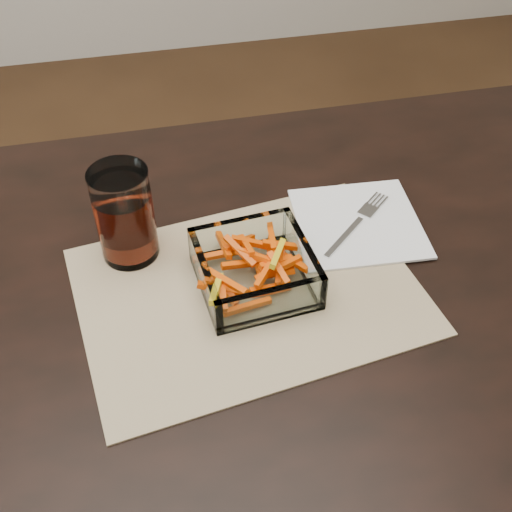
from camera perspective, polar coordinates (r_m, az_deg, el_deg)
The scene contains 6 objects.
dining_table at distance 0.92m, azimuth -7.76°, elevation -9.11°, with size 1.60×0.90×0.75m.
placemat at distance 0.87m, azimuth -0.69°, elevation -3.08°, with size 0.45×0.33×0.00m, color tan.
glass_bowl at distance 0.86m, azimuth -0.10°, elevation -1.31°, with size 0.16×0.16×0.06m.
tumbler at distance 0.90m, azimuth -11.56°, elevation 3.38°, with size 0.08×0.08×0.14m.
napkin at distance 0.98m, azimuth 9.08°, elevation 2.93°, with size 0.18×0.18×0.00m, color white.
fork at distance 0.97m, azimuth 9.04°, elevation 3.01°, with size 0.14×0.13×0.00m.
Camera 1 is at (0.00, -0.55, 1.40)m, focal length 45.00 mm.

